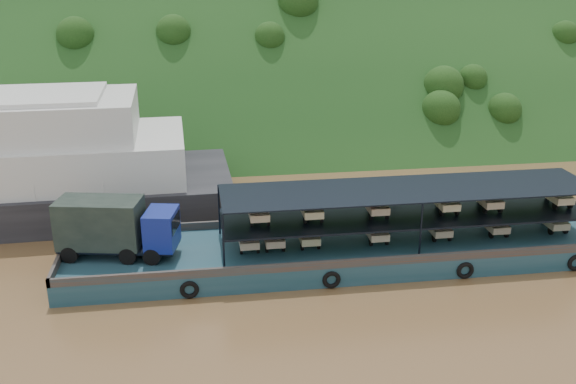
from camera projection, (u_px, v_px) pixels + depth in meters
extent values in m
plane|color=brown|center=(326.00, 253.00, 41.04)|extent=(160.00, 160.00, 0.00)
cube|color=#143513|center=(263.00, 122.00, 74.54)|extent=(140.00, 39.60, 39.60)
cube|color=#133743|center=(351.00, 251.00, 39.98)|extent=(35.00, 7.00, 1.20)
cube|color=#592D19|center=(339.00, 218.00, 42.86)|extent=(35.00, 0.20, 0.50)
cube|color=#592D19|center=(366.00, 262.00, 36.53)|extent=(35.00, 0.20, 0.50)
cube|color=#592D19|center=(60.00, 256.00, 37.29)|extent=(0.20, 7.00, 0.50)
torus|color=black|center=(189.00, 290.00, 35.31)|extent=(1.06, 0.26, 1.06)
torus|color=black|center=(331.00, 280.00, 36.42)|extent=(1.06, 0.26, 1.06)
torus|color=black|center=(465.00, 270.00, 37.52)|extent=(1.06, 0.26, 1.06)
torus|color=black|center=(576.00, 263.00, 38.49)|extent=(1.06, 0.26, 1.06)
cylinder|color=black|center=(70.00, 255.00, 36.89)|extent=(1.05, 0.54, 1.00)
cylinder|color=black|center=(83.00, 240.00, 38.87)|extent=(1.05, 0.54, 1.00)
cylinder|color=black|center=(128.00, 256.00, 36.72)|extent=(1.05, 0.54, 1.00)
cylinder|color=black|center=(138.00, 241.00, 38.69)|extent=(1.05, 0.54, 1.00)
cylinder|color=black|center=(152.00, 256.00, 36.65)|extent=(1.05, 0.54, 1.00)
cylinder|color=black|center=(161.00, 241.00, 38.62)|extent=(1.05, 0.54, 1.00)
cube|color=black|center=(119.00, 246.00, 37.70)|extent=(7.10, 3.51, 0.20)
cube|color=navy|center=(162.00, 229.00, 37.17)|extent=(2.14, 2.69, 2.20)
cube|color=black|center=(176.00, 222.00, 37.00)|extent=(0.46, 1.97, 0.90)
cube|color=black|center=(100.00, 222.00, 37.26)|extent=(5.18, 3.31, 2.80)
cube|color=black|center=(407.00, 214.00, 39.70)|extent=(23.00, 5.00, 0.12)
cube|color=black|center=(409.00, 189.00, 39.14)|extent=(23.00, 5.00, 0.08)
cylinder|color=black|center=(223.00, 242.00, 35.79)|extent=(0.12, 0.12, 3.30)
cylinder|color=black|center=(219.00, 209.00, 40.44)|extent=(0.12, 0.12, 3.30)
cylinder|color=black|center=(421.00, 230.00, 37.37)|extent=(0.12, 0.12, 3.30)
cylinder|color=black|center=(395.00, 200.00, 42.03)|extent=(0.12, 0.12, 3.30)
cylinder|color=black|center=(558.00, 191.00, 43.62)|extent=(0.12, 0.12, 3.30)
cylinder|color=black|center=(247.00, 237.00, 39.78)|extent=(0.12, 0.52, 0.52)
cylinder|color=black|center=(241.00, 250.00, 38.04)|extent=(0.14, 0.52, 0.52)
cylinder|color=black|center=(258.00, 249.00, 38.18)|extent=(0.14, 0.52, 0.52)
cube|color=#C9B18E|center=(249.00, 242.00, 38.32)|extent=(1.15, 1.50, 0.44)
cube|color=red|center=(247.00, 232.00, 39.33)|extent=(0.55, 0.80, 0.80)
cube|color=red|center=(247.00, 225.00, 38.97)|extent=(0.50, 0.10, 0.10)
cylinder|color=black|center=(305.00, 234.00, 40.29)|extent=(0.12, 0.52, 0.52)
cylinder|color=black|center=(302.00, 246.00, 38.55)|extent=(0.14, 0.52, 0.52)
cylinder|color=black|center=(318.00, 245.00, 38.68)|extent=(0.14, 0.52, 0.52)
cube|color=#C6C18C|center=(309.00, 238.00, 38.83)|extent=(1.15, 1.50, 0.44)
cube|color=red|center=(306.00, 228.00, 39.84)|extent=(0.55, 0.80, 0.80)
cube|color=red|center=(307.00, 222.00, 39.48)|extent=(0.50, 0.10, 0.10)
cylinder|color=black|center=(371.00, 230.00, 40.88)|extent=(0.12, 0.52, 0.52)
cylinder|color=black|center=(371.00, 242.00, 39.13)|extent=(0.14, 0.52, 0.52)
cylinder|color=black|center=(387.00, 241.00, 39.27)|extent=(0.14, 0.52, 0.52)
cube|color=beige|center=(377.00, 234.00, 39.41)|extent=(1.15, 1.50, 0.44)
cube|color=red|center=(373.00, 224.00, 40.42)|extent=(0.55, 0.80, 0.80)
cube|color=red|center=(374.00, 218.00, 40.07)|extent=(0.50, 0.10, 0.10)
cylinder|color=black|center=(432.00, 226.00, 41.44)|extent=(0.12, 0.52, 0.52)
cylinder|color=black|center=(434.00, 238.00, 39.69)|extent=(0.14, 0.52, 0.52)
cylinder|color=black|center=(450.00, 237.00, 39.83)|extent=(0.14, 0.52, 0.52)
cube|color=#C5B18B|center=(440.00, 230.00, 39.97)|extent=(1.15, 1.50, 0.44)
cube|color=#BA0E0C|center=(434.00, 221.00, 40.98)|extent=(0.55, 0.80, 0.80)
cube|color=#BA0E0C|center=(436.00, 215.00, 40.63)|extent=(0.50, 0.10, 0.10)
cylinder|color=black|center=(486.00, 223.00, 41.95)|extent=(0.12, 0.52, 0.52)
cylinder|color=black|center=(491.00, 234.00, 40.21)|extent=(0.14, 0.52, 0.52)
cylinder|color=black|center=(506.00, 233.00, 40.35)|extent=(0.14, 0.52, 0.52)
cube|color=tan|center=(497.00, 227.00, 40.49)|extent=(1.15, 1.50, 0.44)
cube|color=red|center=(489.00, 217.00, 41.50)|extent=(0.55, 0.80, 0.80)
cube|color=red|center=(491.00, 211.00, 41.14)|extent=(0.50, 0.10, 0.10)
cylinder|color=black|center=(543.00, 220.00, 42.51)|extent=(0.12, 0.52, 0.52)
cylinder|color=black|center=(551.00, 231.00, 40.76)|extent=(0.14, 0.52, 0.52)
cylinder|color=black|center=(565.00, 230.00, 40.90)|extent=(0.14, 0.52, 0.52)
cube|color=tan|center=(556.00, 223.00, 41.04)|extent=(1.15, 1.50, 0.44)
cube|color=red|center=(547.00, 214.00, 42.05)|extent=(0.55, 0.80, 0.80)
cube|color=red|center=(549.00, 208.00, 41.70)|extent=(0.50, 0.10, 0.10)
cylinder|color=black|center=(271.00, 236.00, 40.00)|extent=(0.12, 0.52, 0.52)
cylinder|color=black|center=(267.00, 248.00, 38.25)|extent=(0.14, 0.52, 0.52)
cylinder|color=black|center=(283.00, 247.00, 38.39)|extent=(0.14, 0.52, 0.52)
cube|color=#C9B18E|center=(274.00, 240.00, 38.53)|extent=(1.15, 1.50, 0.44)
cube|color=red|center=(272.00, 230.00, 39.54)|extent=(0.55, 0.80, 0.80)
cube|color=red|center=(272.00, 224.00, 39.18)|extent=(0.50, 0.10, 0.10)
cylinder|color=black|center=(257.00, 211.00, 39.29)|extent=(0.12, 0.52, 0.52)
cylinder|color=black|center=(251.00, 223.00, 37.54)|extent=(0.14, 0.52, 0.52)
cylinder|color=black|center=(268.00, 222.00, 37.68)|extent=(0.14, 0.52, 0.52)
cube|color=beige|center=(259.00, 215.00, 37.82)|extent=(1.15, 1.50, 0.44)
cube|color=#B6120C|center=(257.00, 205.00, 38.83)|extent=(0.55, 0.80, 0.80)
cube|color=#B6120C|center=(257.00, 198.00, 38.48)|extent=(0.50, 0.10, 0.10)
cylinder|color=black|center=(308.00, 208.00, 39.73)|extent=(0.12, 0.52, 0.52)
cylinder|color=black|center=(305.00, 220.00, 37.98)|extent=(0.14, 0.52, 0.52)
cylinder|color=black|center=(322.00, 219.00, 38.12)|extent=(0.14, 0.52, 0.52)
cube|color=beige|center=(312.00, 212.00, 38.26)|extent=(1.15, 1.50, 0.44)
cube|color=navy|center=(309.00, 202.00, 39.27)|extent=(0.55, 0.80, 0.80)
cube|color=navy|center=(310.00, 196.00, 38.92)|extent=(0.50, 0.10, 0.10)
cylinder|color=black|center=(371.00, 205.00, 40.28)|extent=(0.12, 0.52, 0.52)
cylinder|color=black|center=(371.00, 216.00, 38.54)|extent=(0.14, 0.52, 0.52)
cylinder|color=black|center=(387.00, 215.00, 38.68)|extent=(0.14, 0.52, 0.52)
cube|color=#C8B08D|center=(378.00, 208.00, 38.82)|extent=(1.15, 1.50, 0.44)
cube|color=#B20B1E|center=(373.00, 199.00, 39.83)|extent=(0.55, 0.80, 0.80)
cube|color=#B20B1E|center=(374.00, 192.00, 39.47)|extent=(0.50, 0.10, 0.10)
cylinder|color=black|center=(438.00, 201.00, 40.90)|extent=(0.12, 0.52, 0.52)
cylinder|color=black|center=(441.00, 212.00, 39.15)|extent=(0.14, 0.52, 0.52)
cylinder|color=black|center=(457.00, 211.00, 39.29)|extent=(0.14, 0.52, 0.52)
cube|color=beige|center=(447.00, 204.00, 39.43)|extent=(1.15, 1.50, 0.44)
cube|color=#BDB986|center=(441.00, 195.00, 40.44)|extent=(0.55, 0.80, 0.80)
cube|color=#BDB986|center=(443.00, 189.00, 40.09)|extent=(0.50, 0.10, 0.10)
cylinder|color=black|center=(480.00, 199.00, 41.29)|extent=(0.12, 0.52, 0.52)
cylinder|color=black|center=(485.00, 209.00, 39.54)|extent=(0.14, 0.52, 0.52)
cylinder|color=black|center=(500.00, 209.00, 39.68)|extent=(0.14, 0.52, 0.52)
cube|color=#CAB38F|center=(491.00, 202.00, 39.82)|extent=(1.15, 1.50, 0.44)
cube|color=#CCB790|center=(483.00, 193.00, 40.83)|extent=(0.55, 0.80, 0.80)
cube|color=#CCB790|center=(485.00, 187.00, 40.47)|extent=(0.50, 0.10, 0.10)
cylinder|color=black|center=(548.00, 195.00, 41.93)|extent=(0.12, 0.52, 0.52)
cylinder|color=black|center=(555.00, 205.00, 40.19)|extent=(0.14, 0.52, 0.52)
cylinder|color=black|center=(570.00, 205.00, 40.32)|extent=(0.14, 0.52, 0.52)
cube|color=beige|center=(560.00, 198.00, 40.46)|extent=(1.15, 1.50, 0.44)
cube|color=beige|center=(551.00, 189.00, 41.47)|extent=(0.55, 0.80, 0.80)
cube|color=beige|center=(554.00, 183.00, 41.12)|extent=(0.50, 0.10, 0.10)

